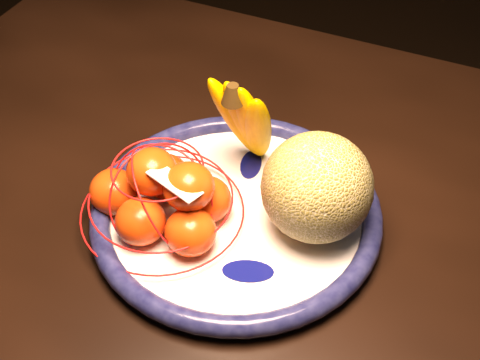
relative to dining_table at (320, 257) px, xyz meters
The scene contains 6 objects.
dining_table is the anchor object (origin of this frame).
fruit_bowl 0.16m from the dining_table, 147.30° to the right, with size 0.40×0.40×0.03m.
cantaloupe 0.17m from the dining_table, 98.58° to the right, with size 0.14×0.14×0.14m, color olive.
banana_bunch 0.23m from the dining_table, behind, with size 0.12×0.11×0.18m.
mandarin_bag 0.26m from the dining_table, 144.82° to the right, with size 0.25×0.25×0.14m.
price_tag 0.28m from the dining_table, 136.75° to the right, with size 0.07×0.03×0.00m, color white.
Camera 1 is at (0.28, -0.51, 1.43)m, focal length 50.00 mm.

